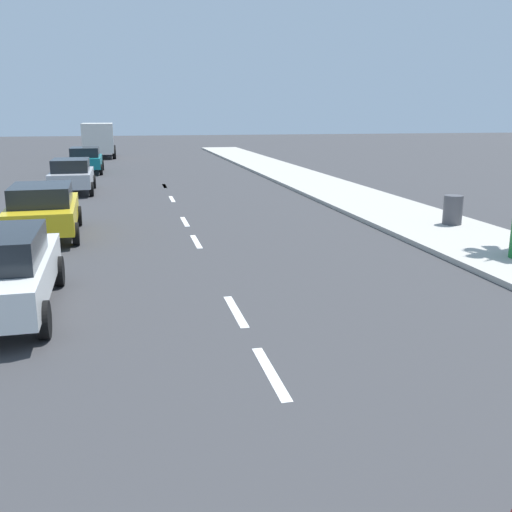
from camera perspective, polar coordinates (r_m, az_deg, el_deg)
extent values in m
plane|color=#38383A|center=(19.00, -6.72, 2.85)|extent=(160.00, 160.00, 0.00)
cube|color=#B2ADA3|center=(22.94, 12.21, 4.71)|extent=(3.60, 80.00, 0.14)
cube|color=white|center=(8.45, 1.45, -11.40)|extent=(0.16, 1.80, 0.01)
cube|color=white|center=(10.91, -2.02, -5.43)|extent=(0.16, 1.80, 0.01)
cube|color=white|center=(16.81, -5.92, 1.43)|extent=(0.16, 1.80, 0.01)
cube|color=white|center=(19.95, -7.02, 3.38)|extent=(0.16, 1.80, 0.01)
cube|color=white|center=(25.35, -8.28, 5.58)|extent=(0.16, 1.80, 0.01)
cube|color=white|center=(29.97, -8.99, 6.82)|extent=(0.16, 1.80, 0.01)
cube|color=white|center=(29.95, -8.99, 6.82)|extent=(0.16, 1.80, 0.01)
cylinder|color=black|center=(13.09, -18.81, -1.43)|extent=(0.19, 0.64, 0.64)
cylinder|color=black|center=(10.15, -20.14, -5.92)|extent=(0.19, 0.64, 0.64)
cube|color=gold|center=(18.48, -20.17, 3.95)|extent=(2.07, 4.55, 0.64)
cube|color=black|center=(18.17, -20.38, 5.70)|extent=(1.75, 2.39, 0.56)
cylinder|color=black|center=(20.13, -22.40, 3.44)|extent=(0.21, 0.65, 0.64)
cylinder|color=black|center=(19.97, -17.06, 3.80)|extent=(0.21, 0.65, 0.64)
cylinder|color=black|center=(17.17, -23.58, 1.68)|extent=(0.21, 0.65, 0.64)
cylinder|color=black|center=(16.98, -17.32, 2.09)|extent=(0.21, 0.65, 0.64)
cube|color=#B7BABF|center=(28.38, -17.66, 7.35)|extent=(1.85, 4.32, 0.64)
cube|color=black|center=(28.11, -17.78, 8.52)|extent=(1.61, 2.25, 0.56)
cylinder|color=black|center=(29.94, -19.15, 6.83)|extent=(0.19, 0.64, 0.64)
cylinder|color=black|center=(29.82, -15.68, 7.06)|extent=(0.19, 0.64, 0.64)
cylinder|color=black|center=(27.06, -19.73, 6.11)|extent=(0.19, 0.64, 0.64)
cylinder|color=black|center=(26.92, -15.90, 6.36)|extent=(0.19, 0.64, 0.64)
cube|color=#14727A|center=(37.68, -16.42, 8.91)|extent=(1.91, 4.49, 0.64)
cube|color=black|center=(37.42, -16.50, 9.79)|extent=(1.67, 2.34, 0.56)
cylinder|color=black|center=(39.29, -17.65, 8.46)|extent=(0.18, 0.64, 0.64)
cylinder|color=black|center=(39.19, -14.88, 8.63)|extent=(0.18, 0.64, 0.64)
cylinder|color=black|center=(36.27, -18.00, 8.03)|extent=(0.18, 0.64, 0.64)
cylinder|color=black|center=(36.16, -15.01, 8.22)|extent=(0.18, 0.64, 0.64)
cube|color=#23478C|center=(52.66, -15.18, 10.81)|extent=(2.44, 2.38, 1.40)
cube|color=silver|center=(49.65, -15.29, 11.17)|extent=(2.47, 4.20, 2.30)
cylinder|color=black|center=(52.61, -16.45, 9.91)|extent=(0.29, 0.90, 0.90)
cylinder|color=black|center=(52.55, -13.80, 10.07)|extent=(0.29, 0.90, 0.90)
cylinder|color=black|center=(48.72, -16.65, 9.62)|extent=(0.29, 0.90, 0.90)
cylinder|color=black|center=(48.66, -13.79, 9.79)|extent=(0.29, 0.90, 0.90)
cylinder|color=#47474C|center=(19.58, 18.81, 4.32)|extent=(0.60, 0.60, 0.93)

